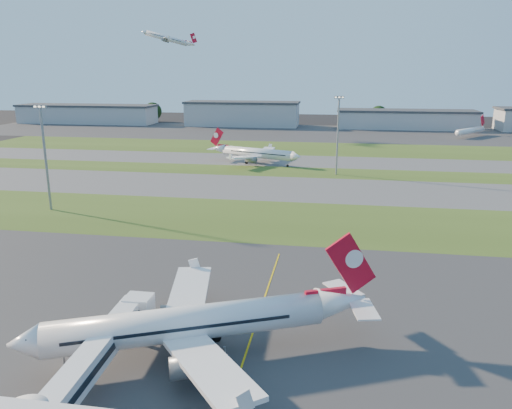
% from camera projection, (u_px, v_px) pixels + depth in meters
% --- Properties ---
extents(ground, '(700.00, 700.00, 0.00)m').
position_uv_depth(ground, '(216.00, 331.00, 66.48)').
color(ground, black).
rests_on(ground, ground).
extents(apron_near, '(300.00, 70.00, 0.01)m').
position_uv_depth(apron_near, '(216.00, 331.00, 66.48)').
color(apron_near, '#333335').
rests_on(apron_near, ground).
extents(grass_strip_a, '(300.00, 34.00, 0.01)m').
position_uv_depth(grass_strip_a, '(269.00, 220.00, 116.06)').
color(grass_strip_a, '#384F1A').
rests_on(grass_strip_a, ground).
extents(taxiway_a, '(300.00, 32.00, 0.01)m').
position_uv_depth(taxiway_a, '(284.00, 188.00, 147.52)').
color(taxiway_a, '#515154').
rests_on(taxiway_a, ground).
extents(grass_strip_b, '(300.00, 18.00, 0.01)m').
position_uv_depth(grass_strip_b, '(292.00, 172.00, 171.35)').
color(grass_strip_b, '#384F1A').
rests_on(grass_strip_b, ground).
extents(taxiway_b, '(300.00, 26.00, 0.01)m').
position_uv_depth(taxiway_b, '(297.00, 161.00, 192.33)').
color(taxiway_b, '#515154').
rests_on(taxiway_b, ground).
extents(grass_strip_c, '(300.00, 40.00, 0.01)m').
position_uv_depth(grass_strip_c, '(303.00, 148.00, 223.79)').
color(grass_strip_c, '#384F1A').
rests_on(grass_strip_c, ground).
extents(apron_far, '(400.00, 80.00, 0.01)m').
position_uv_depth(apron_far, '(311.00, 133.00, 280.99)').
color(apron_far, '#333335').
rests_on(apron_far, ground).
extents(yellow_line, '(0.25, 60.00, 0.02)m').
position_uv_depth(yellow_line, '(253.00, 334.00, 65.70)').
color(yellow_line, gold).
rests_on(yellow_line, ground).
extents(jet_bridge, '(4.20, 26.90, 6.20)m').
position_uv_depth(jet_bridge, '(90.00, 361.00, 52.45)').
color(jet_bridge, silver).
rests_on(jet_bridge, ground).
extents(airliner_parked, '(37.98, 32.33, 12.65)m').
position_uv_depth(airliner_parked, '(191.00, 324.00, 59.26)').
color(airliner_parked, white).
rests_on(airliner_parked, ground).
extents(airliner_taxiing, '(34.16, 28.93, 11.18)m').
position_uv_depth(airliner_taxiing, '(257.00, 153.00, 185.71)').
color(airliner_taxiing, white).
rests_on(airliner_taxiing, ground).
extents(airliner_departing, '(27.43, 22.99, 8.70)m').
position_uv_depth(airliner_departing, '(167.00, 38.00, 273.61)').
color(airliner_departing, white).
extents(mini_jet_near, '(19.55, 23.16, 9.48)m').
position_uv_depth(mini_jet_near, '(470.00, 131.00, 261.89)').
color(mini_jet_near, white).
rests_on(mini_jet_near, ground).
extents(light_mast_west, '(3.20, 0.70, 25.80)m').
position_uv_depth(light_mast_west, '(45.00, 151.00, 120.80)').
color(light_mast_west, gray).
rests_on(light_mast_west, ground).
extents(light_mast_centre, '(3.20, 0.70, 25.80)m').
position_uv_depth(light_mast_centre, '(338.00, 130.00, 163.28)').
color(light_mast_centre, gray).
rests_on(light_mast_centre, ground).
extents(hangar_far_west, '(91.80, 23.00, 12.20)m').
position_uv_depth(hangar_far_west, '(87.00, 114.00, 331.39)').
color(hangar_far_west, '#9A9DA1').
rests_on(hangar_far_west, ground).
extents(hangar_west, '(71.40, 23.00, 15.20)m').
position_uv_depth(hangar_west, '(242.00, 114.00, 314.63)').
color(hangar_west, '#9A9DA1').
rests_on(hangar_west, ground).
extents(hangar_east, '(81.60, 23.00, 11.20)m').
position_uv_depth(hangar_east, '(406.00, 119.00, 299.56)').
color(hangar_east, '#9A9DA1').
rests_on(hangar_east, ground).
extents(tree_far_west, '(11.00, 11.00, 12.00)m').
position_uv_depth(tree_far_west, '(43.00, 111.00, 349.93)').
color(tree_far_west, black).
rests_on(tree_far_west, ground).
extents(tree_west, '(12.10, 12.10, 13.20)m').
position_uv_depth(tree_west, '(153.00, 111.00, 339.19)').
color(tree_west, black).
rests_on(tree_west, ground).
extents(tree_mid_west, '(9.90, 9.90, 10.80)m').
position_uv_depth(tree_mid_west, '(284.00, 116.00, 321.69)').
color(tree_mid_west, black).
rests_on(tree_mid_west, ground).
extents(tree_mid_east, '(11.55, 11.55, 12.60)m').
position_uv_depth(tree_mid_east, '(379.00, 115.00, 314.94)').
color(tree_mid_east, black).
rests_on(tree_mid_east, ground).
extents(tree_east, '(10.45, 10.45, 11.40)m').
position_uv_depth(tree_east, '(506.00, 118.00, 301.51)').
color(tree_east, black).
rests_on(tree_east, ground).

